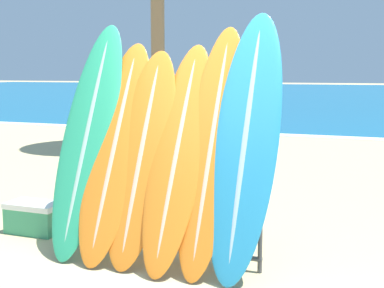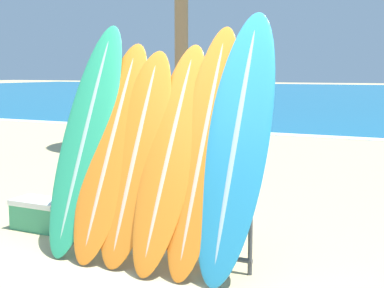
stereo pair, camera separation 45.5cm
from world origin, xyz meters
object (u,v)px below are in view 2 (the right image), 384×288
object	(u,v)px
surfboard_slot_0	(87,136)
person_near_water	(225,125)
surfboard_slot_3	(171,154)
surfboard_slot_1	(112,148)
surfboard_slot_4	(204,146)
surfboard_slot_5	(237,141)
surfboard_slot_2	(137,154)
surfboard_rack	(154,205)
cooler_box	(40,214)
person_mid_beach	(171,121)

from	to	relation	value
surfboard_slot_0	person_near_water	size ratio (longest dim) A/B	1.23
surfboard_slot_0	surfboard_slot_3	bearing A→B (deg)	-2.93
surfboard_slot_1	surfboard_slot_4	world-z (taller)	surfboard_slot_4
surfboard_slot_0	person_near_water	bearing A→B (deg)	83.30
surfboard_slot_1	surfboard_slot_5	xyz separation A→B (m)	(1.26, 0.05, 0.13)
surfboard_slot_1	surfboard_slot_3	size ratio (longest dim) A/B	1.01
surfboard_slot_2	surfboard_rack	bearing A→B (deg)	4.65
surfboard_rack	surfboard_slot_2	world-z (taller)	surfboard_slot_2
surfboard_rack	surfboard_slot_5	xyz separation A→B (m)	(0.80, 0.05, 0.63)
surfboard_slot_1	cooler_box	distance (m)	1.46
surfboard_slot_3	person_mid_beach	size ratio (longest dim) A/B	1.26
surfboard_rack	surfboard_slot_5	world-z (taller)	surfboard_slot_5
surfboard_slot_5	cooler_box	xyz separation A→B (m)	(-2.43, 0.20, -0.98)
surfboard_slot_3	person_near_water	world-z (taller)	surfboard_slot_3
surfboard_slot_0	surfboard_slot_2	world-z (taller)	surfboard_slot_0
surfboard_slot_5	surfboard_slot_3	bearing A→B (deg)	-174.68
surfboard_slot_4	surfboard_slot_0	bearing A→B (deg)	179.74
surfboard_slot_5	surfboard_slot_4	bearing A→B (deg)	-177.50
surfboard_rack	surfboard_slot_1	world-z (taller)	surfboard_slot_1
surfboard_slot_3	person_near_water	distance (m)	2.90
surfboard_slot_4	person_near_water	distance (m)	2.94
surfboard_rack	person_near_water	world-z (taller)	person_near_water
surfboard_slot_4	cooler_box	bearing A→B (deg)	174.12
surfboard_rack	surfboard_slot_3	xyz separation A→B (m)	(0.18, -0.00, 0.49)
surfboard_slot_4	surfboard_slot_5	world-z (taller)	surfboard_slot_5
surfboard_slot_4	cooler_box	size ratio (longest dim) A/B	3.58
surfboard_slot_4	person_mid_beach	distance (m)	4.73
surfboard_rack	surfboard_slot_1	size ratio (longest dim) A/B	0.95
surfboard_slot_4	person_mid_beach	xyz separation A→B (m)	(-2.49, 4.01, -0.21)
surfboard_slot_1	surfboard_slot_2	bearing A→B (deg)	-3.83
surfboard_slot_4	surfboard_slot_5	bearing A→B (deg)	2.50
surfboard_rack	person_near_water	xyz separation A→B (m)	(-0.47, 2.82, 0.48)
surfboard_slot_4	person_near_water	world-z (taller)	surfboard_slot_4
surfboard_slot_1	person_mid_beach	world-z (taller)	surfboard_slot_1
surfboard_slot_4	cooler_box	distance (m)	2.32
surfboard_rack	surfboard_slot_3	world-z (taller)	surfboard_slot_3
surfboard_rack	surfboard_slot_1	distance (m)	0.69
surfboard_slot_5	cooler_box	bearing A→B (deg)	175.17
surfboard_slot_4	surfboard_slot_2	bearing A→B (deg)	-175.37
surfboard_rack	surfboard_slot_0	xyz separation A→B (m)	(-0.79, 0.05, 0.60)
surfboard_slot_2	person_near_water	world-z (taller)	surfboard_slot_2
surfboard_slot_0	surfboard_slot_5	xyz separation A→B (m)	(1.59, 0.01, 0.03)
person_mid_beach	cooler_box	size ratio (longest dim) A/B	2.65
surfboard_slot_0	surfboard_slot_3	size ratio (longest dim) A/B	1.11
surfboard_slot_0	surfboard_slot_2	bearing A→B (deg)	-5.55
surfboard_slot_2	surfboard_slot_5	distance (m)	0.99
surfboard_slot_2	person_near_water	distance (m)	2.85
surfboard_slot_0	surfboard_slot_2	xyz separation A→B (m)	(0.61, -0.06, -0.14)
surfboard_rack	surfboard_slot_5	distance (m)	1.02
surfboard_slot_2	surfboard_slot_5	xyz separation A→B (m)	(0.97, 0.07, 0.17)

